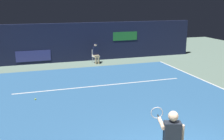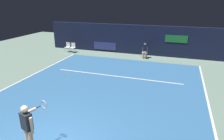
% 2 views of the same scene
% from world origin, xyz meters
% --- Properties ---
extents(ground_plane, '(33.03, 33.03, 0.00)m').
position_xyz_m(ground_plane, '(0.00, 5.08, 0.00)').
color(ground_plane, slate).
extents(court_surface, '(10.62, 12.17, 0.01)m').
position_xyz_m(court_surface, '(0.00, 5.08, 0.01)').
color(court_surface, '#336699').
rests_on(court_surface, ground).
extents(line_sideline_left, '(0.10, 12.17, 0.01)m').
position_xyz_m(line_sideline_left, '(5.26, 5.08, 0.01)').
color(line_sideline_left, white).
rests_on(line_sideline_left, court_surface).
extents(line_service, '(8.28, 0.10, 0.01)m').
position_xyz_m(line_service, '(0.00, 7.21, 0.01)').
color(line_service, white).
rests_on(line_service, court_surface).
extents(back_wall, '(16.90, 0.33, 2.60)m').
position_xyz_m(back_wall, '(-0.00, 13.20, 1.30)').
color(back_wall, '#141933').
rests_on(back_wall, ground).
extents(line_judge_on_chair, '(0.47, 0.55, 1.32)m').
position_xyz_m(line_judge_on_chair, '(0.98, 12.09, 0.69)').
color(line_judge_on_chair, white).
rests_on(line_judge_on_chair, ground).
extents(tennis_ball, '(0.07, 0.07, 0.07)m').
position_xyz_m(tennis_ball, '(-3.17, 6.17, 0.05)').
color(tennis_ball, '#CCE033').
rests_on(tennis_ball, court_surface).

